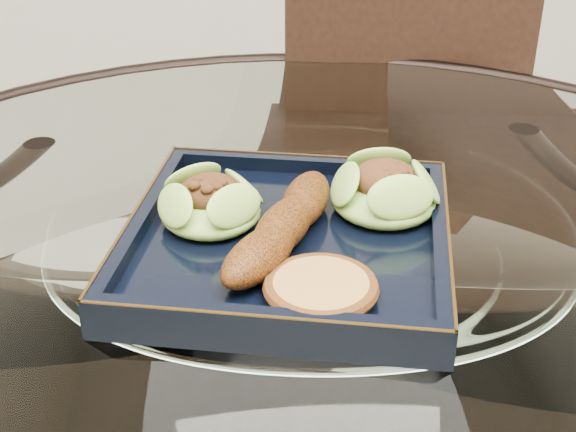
{
  "coord_description": "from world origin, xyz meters",
  "views": [
    {
      "loc": [
        -0.06,
        -0.57,
        1.13
      ],
      "look_at": [
        -0.02,
        0.02,
        0.8
      ],
      "focal_mm": 50.0,
      "sensor_mm": 36.0,
      "label": 1
    }
  ],
  "objects": [
    {
      "name": "roasted_plantain",
      "position": [
        -0.02,
        0.0,
        0.8
      ],
      "size": [
        0.12,
        0.18,
        0.03
      ],
      "primitive_type": "ellipsoid",
      "rotation": [
        0.0,
        0.0,
        1.11
      ],
      "color": "#632F0A",
      "rests_on": "navy_plate"
    },
    {
      "name": "lettuce_wrap_left",
      "position": [
        -0.08,
        0.04,
        0.8
      ],
      "size": [
        0.1,
        0.1,
        0.03
      ],
      "primitive_type": "ellipsoid",
      "rotation": [
        0.0,
        0.0,
        0.13
      ],
      "color": "#71AA31",
      "rests_on": "navy_plate"
    },
    {
      "name": "crumb_patty",
      "position": [
        0.0,
        -0.08,
        0.79
      ],
      "size": [
        0.1,
        0.1,
        0.01
      ],
      "primitive_type": "cylinder",
      "rotation": [
        0.0,
        0.0,
        -0.34
      ],
      "color": "#B7813D",
      "rests_on": "navy_plate"
    },
    {
      "name": "lettuce_wrap_right",
      "position": [
        0.07,
        0.05,
        0.8
      ],
      "size": [
        0.12,
        0.12,
        0.03
      ],
      "primitive_type": "ellipsoid",
      "rotation": [
        0.0,
        0.0,
        -0.35
      ],
      "color": "#629A2C",
      "rests_on": "navy_plate"
    },
    {
      "name": "dining_table",
      "position": [
        -0.0,
        -0.0,
        0.6
      ],
      "size": [
        1.13,
        1.13,
        0.77
      ],
      "color": "white",
      "rests_on": "ground"
    },
    {
      "name": "navy_plate",
      "position": [
        -0.02,
        0.02,
        0.77
      ],
      "size": [
        0.32,
        0.32,
        0.02
      ],
      "primitive_type": "cube",
      "rotation": [
        0.0,
        0.0,
        -0.21
      ],
      "color": "black",
      "rests_on": "dining_table"
    },
    {
      "name": "dining_chair",
      "position": [
        0.18,
        0.43,
        0.48
      ],
      "size": [
        0.41,
        0.41,
        0.86
      ],
      "rotation": [
        0.0,
        0.0,
        -0.12
      ],
      "color": "black",
      "rests_on": "ground"
    }
  ]
}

